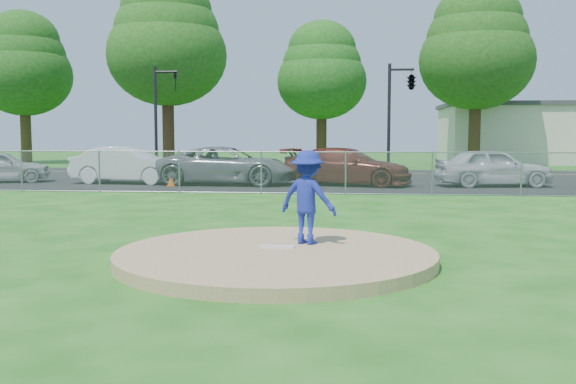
% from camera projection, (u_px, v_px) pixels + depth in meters
% --- Properties ---
extents(ground, '(120.00, 120.00, 0.00)m').
position_uv_depth(ground, '(314.00, 200.00, 20.75)').
color(ground, '#185713').
rests_on(ground, ground).
extents(pitchers_mound, '(5.40, 5.40, 0.20)m').
position_uv_depth(pitchers_mound, '(276.00, 256.00, 10.84)').
color(pitchers_mound, tan).
rests_on(pitchers_mound, ground).
extents(pitching_rubber, '(0.60, 0.15, 0.04)m').
position_uv_depth(pitching_rubber, '(277.00, 247.00, 11.02)').
color(pitching_rubber, white).
rests_on(pitching_rubber, pitchers_mound).
extents(chain_link_fence, '(40.00, 0.06, 1.50)m').
position_uv_depth(chain_link_fence, '(317.00, 173.00, 22.66)').
color(chain_link_fence, gray).
rests_on(chain_link_fence, ground).
extents(parking_lot, '(50.00, 8.00, 0.01)m').
position_uv_depth(parking_lot, '(323.00, 184.00, 27.19)').
color(parking_lot, black).
rests_on(parking_lot, ground).
extents(street, '(60.00, 7.00, 0.01)m').
position_uv_depth(street, '(330.00, 173.00, 34.62)').
color(street, black).
rests_on(street, ground).
extents(commercial_building, '(16.40, 9.40, 4.30)m').
position_uv_depth(commercial_building, '(558.00, 133.00, 46.63)').
color(commercial_building, beige).
rests_on(commercial_building, ground).
extents(tree_far_left, '(6.72, 6.72, 10.74)m').
position_uv_depth(tree_far_left, '(23.00, 63.00, 45.15)').
color(tree_far_left, '#3C2A15').
rests_on(tree_far_left, ground).
extents(tree_left, '(7.84, 7.84, 12.53)m').
position_uv_depth(tree_left, '(167.00, 40.00, 41.92)').
color(tree_left, '#3C2215').
rests_on(tree_left, ground).
extents(tree_center, '(6.16, 6.16, 9.84)m').
position_uv_depth(tree_center, '(322.00, 70.00, 44.03)').
color(tree_center, '#382414').
rests_on(tree_center, ground).
extents(tree_right, '(7.28, 7.28, 11.63)m').
position_uv_depth(tree_right, '(477.00, 47.00, 40.90)').
color(tree_right, '#3B2715').
rests_on(tree_right, ground).
extents(traffic_signal_left, '(1.28, 0.20, 5.60)m').
position_uv_depth(traffic_signal_left, '(160.00, 110.00, 33.23)').
color(traffic_signal_left, black).
rests_on(traffic_signal_left, ground).
extents(traffic_signal_center, '(1.42, 2.48, 5.60)m').
position_uv_depth(traffic_signal_center, '(409.00, 83.00, 31.80)').
color(traffic_signal_center, black).
rests_on(traffic_signal_center, ground).
extents(pitcher, '(1.23, 1.00, 1.66)m').
position_uv_depth(pitcher, '(308.00, 197.00, 11.37)').
color(pitcher, '#1B2A99').
rests_on(pitcher, pitchers_mound).
extents(traffic_cone, '(0.37, 0.37, 0.72)m').
position_uv_depth(traffic_cone, '(172.00, 177.00, 26.00)').
color(traffic_cone, '#D7580B').
rests_on(traffic_cone, parking_lot).
extents(parked_car_silver, '(4.48, 3.16, 1.42)m').
position_uv_depth(parked_car_silver, '(0.00, 166.00, 27.97)').
color(parked_car_silver, '#B9B9BE').
rests_on(parked_car_silver, parking_lot).
extents(parked_car_white, '(4.90, 2.07, 1.57)m').
position_uv_depth(parked_car_white, '(128.00, 165.00, 27.43)').
color(parked_car_white, white).
rests_on(parked_car_white, parking_lot).
extents(parked_car_gray, '(5.81, 2.87, 1.58)m').
position_uv_depth(parked_car_gray, '(228.00, 166.00, 26.84)').
color(parked_car_gray, slate).
rests_on(parked_car_gray, parking_lot).
extents(parked_car_darkred, '(5.70, 3.44, 1.54)m').
position_uv_depth(parked_car_darkred, '(347.00, 166.00, 26.48)').
color(parked_car_darkred, '#5C1D17').
rests_on(parked_car_darkred, parking_lot).
extents(parked_car_pearl, '(4.76, 2.43, 1.55)m').
position_uv_depth(parked_car_pearl, '(493.00, 167.00, 25.88)').
color(parked_car_pearl, silver).
rests_on(parked_car_pearl, parking_lot).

